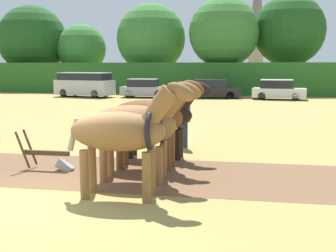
{
  "coord_description": "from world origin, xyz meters",
  "views": [
    {
      "loc": [
        4.1,
        -7.67,
        2.75
      ],
      "look_at": [
        1.67,
        3.33,
        1.1
      ],
      "focal_mm": 45.0,
      "sensor_mm": 36.0,
      "label": 1
    }
  ],
  "objects_px": {
    "tree_center_right": "(289,31)",
    "church_spire": "(257,24)",
    "tree_far_left": "(32,40)",
    "parked_car_center": "(278,90)",
    "draft_horse_lead_left": "(123,132)",
    "draft_horse_trail_right": "(159,115)",
    "parked_car_center_left": "(212,89)",
    "draft_horse_lead_right": "(138,125)",
    "tree_left": "(81,49)",
    "parked_van": "(84,84)",
    "farmer_beside_team": "(184,117)",
    "tree_center_left": "(151,38)",
    "parked_car_left": "(145,88)",
    "plow": "(51,158)",
    "tree_center": "(224,33)",
    "draft_horse_trail_left": "(150,117)"
  },
  "relations": [
    {
      "from": "draft_horse_lead_left",
      "to": "draft_horse_trail_right",
      "type": "xyz_separation_m",
      "value": [
        -0.18,
        3.85,
        -0.11
      ]
    },
    {
      "from": "tree_left",
      "to": "tree_center_left",
      "type": "xyz_separation_m",
      "value": [
        8.18,
        -1.09,
        0.97
      ]
    },
    {
      "from": "tree_center",
      "to": "draft_horse_trail_right",
      "type": "distance_m",
      "value": 29.43
    },
    {
      "from": "church_spire",
      "to": "plow",
      "type": "height_order",
      "value": "church_spire"
    },
    {
      "from": "draft_horse_lead_right",
      "to": "tree_center_right",
      "type": "bearing_deg",
      "value": 78.42
    },
    {
      "from": "tree_center_right",
      "to": "parked_car_center_left",
      "type": "height_order",
      "value": "tree_center_right"
    },
    {
      "from": "tree_center_left",
      "to": "farmer_beside_team",
      "type": "height_order",
      "value": "tree_center_left"
    },
    {
      "from": "draft_horse_lead_right",
      "to": "farmer_beside_team",
      "type": "relative_size",
      "value": 1.59
    },
    {
      "from": "tree_center",
      "to": "draft_horse_trail_left",
      "type": "height_order",
      "value": "tree_center"
    },
    {
      "from": "draft_horse_trail_right",
      "to": "parked_car_left",
      "type": "xyz_separation_m",
      "value": [
        -6.69,
        22.36,
        -0.53
      ]
    },
    {
      "from": "tree_left",
      "to": "plow",
      "type": "distance_m",
      "value": 36.77
    },
    {
      "from": "tree_left",
      "to": "parked_car_left",
      "type": "distance_m",
      "value": 14.01
    },
    {
      "from": "tree_far_left",
      "to": "parked_car_center",
      "type": "xyz_separation_m",
      "value": [
        26.16,
        -8.41,
        -4.69
      ]
    },
    {
      "from": "draft_horse_lead_right",
      "to": "parked_van",
      "type": "height_order",
      "value": "draft_horse_lead_right"
    },
    {
      "from": "tree_far_left",
      "to": "farmer_beside_team",
      "type": "distance_m",
      "value": 37.02
    },
    {
      "from": "tree_center_right",
      "to": "farmer_beside_team",
      "type": "xyz_separation_m",
      "value": [
        -4.96,
        -29.19,
        -4.96
      ]
    },
    {
      "from": "tree_center_right",
      "to": "draft_horse_trail_right",
      "type": "bearing_deg",
      "value": -99.84
    },
    {
      "from": "tree_far_left",
      "to": "plow",
      "type": "xyz_separation_m",
      "value": [
        19.48,
        -33.03,
        -5.12
      ]
    },
    {
      "from": "draft_horse_lead_left",
      "to": "draft_horse_trail_right",
      "type": "height_order",
      "value": "draft_horse_lead_left"
    },
    {
      "from": "farmer_beside_team",
      "to": "tree_center_left",
      "type": "bearing_deg",
      "value": 70.06
    },
    {
      "from": "parked_car_center_left",
      "to": "draft_horse_lead_right",
      "type": "bearing_deg",
      "value": -94.21
    },
    {
      "from": "church_spire",
      "to": "draft_horse_lead_left",
      "type": "relative_size",
      "value": 6.62
    },
    {
      "from": "church_spire",
      "to": "farmer_beside_team",
      "type": "xyz_separation_m",
      "value": [
        -1.41,
        -59.45,
        -8.48
      ]
    },
    {
      "from": "tree_left",
      "to": "draft_horse_trail_left",
      "type": "relative_size",
      "value": 2.63
    },
    {
      "from": "tree_far_left",
      "to": "parked_car_center_left",
      "type": "bearing_deg",
      "value": -21.09
    },
    {
      "from": "draft_horse_trail_right",
      "to": "parked_van",
      "type": "height_order",
      "value": "draft_horse_trail_right"
    },
    {
      "from": "draft_horse_lead_left",
      "to": "parked_car_left",
      "type": "xyz_separation_m",
      "value": [
        -6.87,
        26.22,
        -0.64
      ]
    },
    {
      "from": "parked_car_center",
      "to": "church_spire",
      "type": "bearing_deg",
      "value": 97.92
    },
    {
      "from": "tree_center_right",
      "to": "draft_horse_lead_right",
      "type": "xyz_separation_m",
      "value": [
        -5.26,
        -33.56,
        -4.64
      ]
    },
    {
      "from": "tree_center_right",
      "to": "plow",
      "type": "bearing_deg",
      "value": -103.31
    },
    {
      "from": "tree_center",
      "to": "tree_center_right",
      "type": "bearing_deg",
      "value": 17.33
    },
    {
      "from": "tree_left",
      "to": "parked_van",
      "type": "bearing_deg",
      "value": -65.21
    },
    {
      "from": "draft_horse_trail_left",
      "to": "draft_horse_trail_right",
      "type": "relative_size",
      "value": 0.94
    },
    {
      "from": "tree_center_left",
      "to": "plow",
      "type": "relative_size",
      "value": 5.89
    },
    {
      "from": "parked_car_center",
      "to": "tree_far_left",
      "type": "bearing_deg",
      "value": 166.54
    },
    {
      "from": "tree_left",
      "to": "parked_car_center_left",
      "type": "height_order",
      "value": "tree_left"
    },
    {
      "from": "tree_far_left",
      "to": "parked_car_center_left",
      "type": "xyz_separation_m",
      "value": [
        20.87,
        -8.05,
        -4.7
      ]
    },
    {
      "from": "tree_center_right",
      "to": "parked_van",
      "type": "bearing_deg",
      "value": -151.97
    },
    {
      "from": "church_spire",
      "to": "plow",
      "type": "relative_size",
      "value": 11.94
    },
    {
      "from": "tree_left",
      "to": "parked_car_center",
      "type": "height_order",
      "value": "tree_left"
    },
    {
      "from": "tree_center_right",
      "to": "church_spire",
      "type": "distance_m",
      "value": 30.66
    },
    {
      "from": "tree_center_right",
      "to": "parked_van",
      "type": "distance_m",
      "value": 20.17
    },
    {
      "from": "tree_center_right",
      "to": "draft_horse_lead_right",
      "type": "distance_m",
      "value": 34.28
    },
    {
      "from": "tree_far_left",
      "to": "tree_left",
      "type": "bearing_deg",
      "value": 7.42
    },
    {
      "from": "tree_center_right",
      "to": "draft_horse_trail_left",
      "type": "height_order",
      "value": "tree_center_right"
    },
    {
      "from": "tree_left",
      "to": "plow",
      "type": "relative_size",
      "value": 4.7
    },
    {
      "from": "farmer_beside_team",
      "to": "parked_van",
      "type": "distance_m",
      "value": 23.49
    },
    {
      "from": "tree_left",
      "to": "tree_center_left",
      "type": "relative_size",
      "value": 0.8
    },
    {
      "from": "tree_center",
      "to": "parked_car_center_left",
      "type": "bearing_deg",
      "value": -92.93
    },
    {
      "from": "tree_center",
      "to": "draft_horse_trail_right",
      "type": "xyz_separation_m",
      "value": [
        0.74,
        -29.08,
        -4.47
      ]
    }
  ]
}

